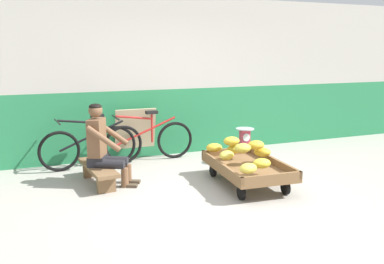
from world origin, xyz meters
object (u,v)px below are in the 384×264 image
(weighing_scale, at_px, (245,137))
(bicycle_near_left, at_px, (92,146))
(banana_cart, at_px, (247,168))
(vendor_seated, at_px, (103,145))
(bicycle_far_left, at_px, (146,141))
(sign_board, at_px, (135,134))
(low_bench, at_px, (98,170))
(plastic_crate, at_px, (244,155))

(weighing_scale, distance_m, bicycle_near_left, 2.47)
(banana_cart, relative_size, weighing_scale, 4.98)
(vendor_seated, bearing_deg, bicycle_far_left, 48.17)
(weighing_scale, xyz_separation_m, bicycle_near_left, (-2.37, 0.69, -0.10))
(banana_cart, height_order, sign_board, sign_board)
(low_bench, distance_m, bicycle_near_left, 0.90)
(banana_cart, xyz_separation_m, bicycle_far_left, (-0.96, 1.74, 0.11))
(banana_cart, height_order, vendor_seated, vendor_seated)
(low_bench, distance_m, sign_board, 1.47)
(bicycle_near_left, bearing_deg, banana_cart, -42.09)
(low_bench, distance_m, plastic_crate, 2.43)
(weighing_scale, height_order, bicycle_far_left, bicycle_far_left)
(low_bench, xyz_separation_m, sign_board, (0.83, 1.19, 0.24))
(plastic_crate, bearing_deg, weighing_scale, -90.00)
(vendor_seated, bearing_deg, weighing_scale, 5.76)
(vendor_seated, height_order, sign_board, vendor_seated)
(banana_cart, xyz_separation_m, weighing_scale, (0.51, 1.00, 0.21))
(sign_board, bearing_deg, bicycle_far_left, -62.52)
(sign_board, bearing_deg, bicycle_near_left, -158.89)
(banana_cart, bearing_deg, vendor_seated, 157.56)
(banana_cart, height_order, plastic_crate, banana_cart)
(low_bench, relative_size, plastic_crate, 3.13)
(plastic_crate, distance_m, sign_board, 1.90)
(vendor_seated, distance_m, bicycle_far_left, 1.34)
(bicycle_near_left, bearing_deg, sign_board, 21.11)
(plastic_crate, xyz_separation_m, weighing_scale, (0.00, -0.00, 0.30))
(plastic_crate, xyz_separation_m, sign_board, (-1.60, 0.99, 0.29))
(vendor_seated, relative_size, bicycle_far_left, 0.69)
(bicycle_near_left, bearing_deg, weighing_scale, -16.18)
(low_bench, xyz_separation_m, plastic_crate, (2.43, 0.20, -0.05))
(vendor_seated, xyz_separation_m, bicycle_near_left, (-0.03, 0.93, -0.21))
(bicycle_near_left, xyz_separation_m, bicycle_far_left, (0.91, 0.06, 0.00))
(low_bench, height_order, plastic_crate, plastic_crate)
(bicycle_far_left, bearing_deg, plastic_crate, -26.89)
(plastic_crate, xyz_separation_m, bicycle_far_left, (-1.47, 0.74, 0.20))
(plastic_crate, height_order, bicycle_near_left, bicycle_near_left)
(vendor_seated, height_order, bicycle_far_left, vendor_seated)
(vendor_seated, bearing_deg, banana_cart, -22.44)
(weighing_scale, bearing_deg, bicycle_near_left, 163.82)
(banana_cart, distance_m, bicycle_far_left, 1.99)
(bicycle_far_left, xyz_separation_m, sign_board, (-0.13, 0.24, 0.09))
(low_bench, distance_m, bicycle_far_left, 1.35)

